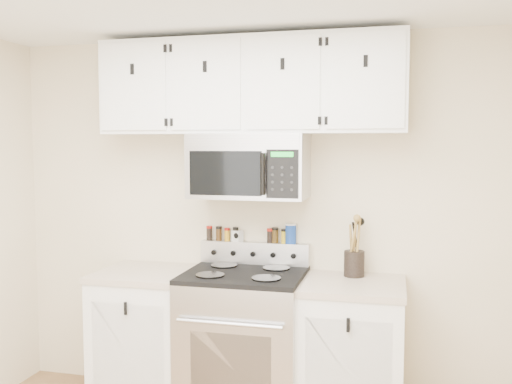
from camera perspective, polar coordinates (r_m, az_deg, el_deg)
back_wall at (r=3.95m, az=-0.00°, el=-2.79°), size 3.50×0.01×2.50m
range at (r=3.83m, az=-1.17°, el=-14.80°), size 0.76×0.65×1.10m
base_cabinet_left at (r=4.08m, az=-10.77°, el=-14.01°), size 0.64×0.62×0.92m
base_cabinet_right at (r=3.75m, az=9.55°, el=-15.70°), size 0.64×0.62×0.92m
microwave at (r=3.74m, az=-0.69°, el=2.62°), size 0.76×0.44×0.42m
upper_cabinets at (r=3.78m, az=-0.61°, el=10.54°), size 2.00×0.35×0.62m
utensil_crock at (r=3.76m, az=9.79°, el=-6.86°), size 0.13×0.13×0.39m
kitchen_timer at (r=3.97m, az=-1.87°, el=-4.40°), size 0.08×0.08×0.08m
salt_canister at (r=3.88m, az=3.49°, el=-4.17°), size 0.07×0.07×0.14m
spice_jar_0 at (r=4.03m, az=-4.70°, el=-4.10°), size 0.04×0.04×0.10m
spice_jar_1 at (r=4.00m, az=-3.74°, el=-4.15°), size 0.04×0.04×0.10m
spice_jar_2 at (r=3.99m, az=-2.91°, el=-4.25°), size 0.04×0.04×0.09m
spice_jar_3 at (r=3.97m, az=-2.06°, el=-4.23°), size 0.04×0.04×0.10m
spice_jar_4 at (r=3.91m, az=1.44°, el=-4.37°), size 0.05×0.05×0.10m
spice_jar_5 at (r=3.90m, az=1.90°, el=-4.33°), size 0.05×0.05×0.11m
spice_jar_6 at (r=3.89m, az=2.81°, el=-4.42°), size 0.04×0.04×0.10m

